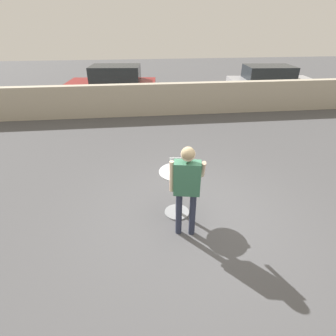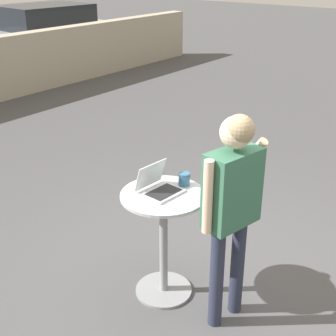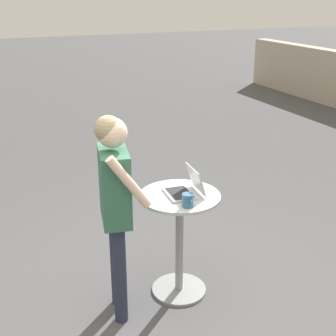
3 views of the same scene
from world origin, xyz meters
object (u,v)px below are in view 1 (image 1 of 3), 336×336
at_px(parked_car_further_down, 270,82).
at_px(standing_person, 187,181).
at_px(parked_car_near_street, 114,83).
at_px(coffee_mug, 191,169).
at_px(laptop, 178,167).
at_px(cafe_table, 177,188).

bearing_deg(parked_car_further_down, standing_person, -122.71).
height_order(parked_car_near_street, parked_car_further_down, parked_car_near_street).
xyz_separation_m(standing_person, parked_car_near_street, (-1.79, 9.60, -0.31)).
relative_size(coffee_mug, standing_person, 0.08).
distance_m(laptop, parked_car_near_street, 9.13).
relative_size(laptop, parked_car_near_street, 0.08).
bearing_deg(parked_car_further_down, laptop, -124.88).
distance_m(standing_person, parked_car_near_street, 9.77).
xyz_separation_m(laptop, coffee_mug, (0.23, -0.09, 0.00)).
bearing_deg(standing_person, coffee_mug, 72.61).
distance_m(cafe_table, laptop, 0.41).
distance_m(standing_person, parked_car_further_down, 10.80).
xyz_separation_m(cafe_table, laptop, (0.00, 0.05, 0.41)).
bearing_deg(coffee_mug, parked_car_near_street, 102.21).
xyz_separation_m(parked_car_near_street, parked_car_further_down, (7.62, -0.51, -0.01)).
distance_m(cafe_table, parked_car_further_down, 10.34).
distance_m(parked_car_near_street, parked_car_further_down, 7.64).
xyz_separation_m(coffee_mug, standing_person, (-0.17, -0.55, 0.09)).
height_order(standing_person, parked_car_near_street, standing_person).
relative_size(cafe_table, laptop, 2.95).
distance_m(coffee_mug, parked_car_near_street, 9.26).
relative_size(cafe_table, parked_car_further_down, 0.23).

